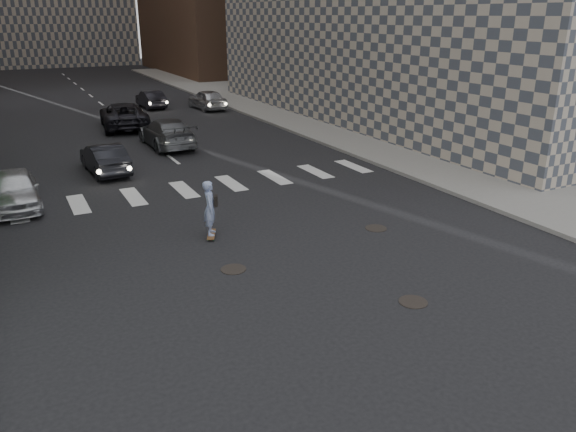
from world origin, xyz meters
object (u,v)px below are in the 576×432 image
(skateboarder, at_px, (210,208))
(traffic_car_a, at_px, (105,158))
(traffic_car_c, at_px, (124,115))
(traffic_car_e, at_px, (151,99))
(traffic_car_b, at_px, (167,133))
(traffic_car_d, at_px, (207,99))
(silver_sedan, at_px, (15,189))

(skateboarder, bearing_deg, traffic_car_a, 123.34)
(skateboarder, height_order, traffic_car_c, skateboarder)
(traffic_car_c, height_order, traffic_car_e, traffic_car_c)
(traffic_car_b, distance_m, traffic_car_d, 12.27)
(traffic_car_a, bearing_deg, traffic_car_b, -138.56)
(silver_sedan, height_order, traffic_car_c, traffic_car_c)
(skateboarder, relative_size, traffic_car_a, 0.46)
(silver_sedan, distance_m, traffic_car_a, 5.01)
(skateboarder, height_order, traffic_car_e, skateboarder)
(traffic_car_c, bearing_deg, skateboarder, 92.18)
(traffic_car_a, bearing_deg, traffic_car_d, -127.73)
(traffic_car_c, bearing_deg, silver_sedan, 69.85)
(traffic_car_a, xyz_separation_m, traffic_car_c, (2.88, 10.02, 0.13))
(traffic_car_a, height_order, traffic_car_b, traffic_car_b)
(traffic_car_e, bearing_deg, skateboarder, 77.69)
(traffic_car_b, bearing_deg, silver_sedan, 43.15)
(traffic_car_e, bearing_deg, traffic_car_b, 77.32)
(traffic_car_b, xyz_separation_m, traffic_car_c, (-0.96, 6.13, 0.04))
(traffic_car_d, bearing_deg, silver_sedan, 49.40)
(traffic_car_b, distance_m, traffic_car_c, 6.21)
(traffic_car_a, relative_size, traffic_car_e, 1.02)
(traffic_car_a, height_order, traffic_car_e, traffic_car_a)
(skateboarder, relative_size, traffic_car_e, 0.47)
(traffic_car_a, xyz_separation_m, traffic_car_b, (3.84, 3.89, 0.09))
(skateboarder, distance_m, silver_sedan, 7.91)
(skateboarder, height_order, traffic_car_a, skateboarder)
(traffic_car_b, relative_size, traffic_car_d, 1.21)
(silver_sedan, bearing_deg, traffic_car_b, 44.03)
(traffic_car_a, relative_size, traffic_car_d, 0.94)
(traffic_car_e, bearing_deg, silver_sedan, 61.83)
(traffic_car_d, bearing_deg, traffic_car_c, 29.90)
(silver_sedan, distance_m, traffic_car_e, 22.82)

